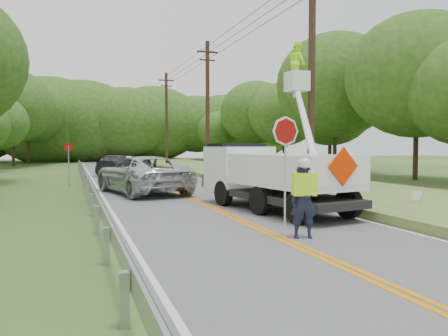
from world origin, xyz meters
name	(u,v)px	position (x,y,z in m)	size (l,w,h in m)	color
ground	(324,259)	(0.00, 0.00, 0.00)	(140.00, 140.00, 0.00)	#334E20
road	(171,190)	(0.00, 14.00, 0.01)	(7.20, 96.00, 0.03)	#555558
guardrail	(87,180)	(-4.02, 14.91, 0.55)	(0.18, 48.00, 0.77)	#989C9F
utility_poles	(242,95)	(5.00, 17.02, 5.27)	(1.60, 43.30, 10.00)	black
tall_grass_verge	(297,183)	(7.10, 14.00, 0.15)	(7.00, 96.00, 0.30)	#537034
treeline_right	(331,100)	(15.87, 24.22, 6.02)	(10.08, 51.82, 11.33)	#332319
treeline_horizon	(95,122)	(-1.50, 56.27, 5.50)	(57.20, 14.44, 12.12)	#234E10
flagger	(303,195)	(0.53, 1.77, 1.06)	(1.15, 0.59, 2.91)	#191E33
bucket_truck	(263,165)	(1.91, 7.09, 1.51)	(4.50, 6.86, 6.50)	black
suv_silver	(142,174)	(-1.62, 12.94, 0.88)	(2.86, 6.21, 1.73)	silver
suv_darkgrey	(117,165)	(-1.47, 26.51, 0.77)	(2.10, 5.16, 1.50)	#323438
stop_sign_permanent	(69,157)	(-4.86, 18.29, 1.57)	(0.51, 0.10, 2.39)	#989C9F
yard_sign	(416,196)	(6.41, 4.41, 0.49)	(0.48, 0.09, 0.69)	white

